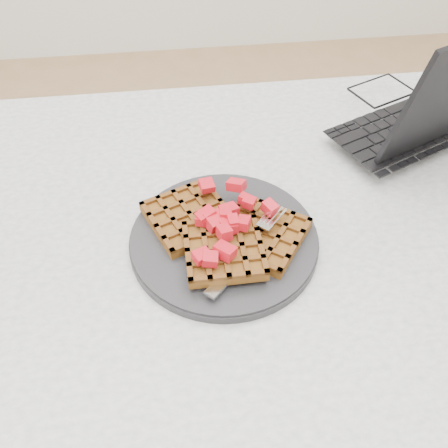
# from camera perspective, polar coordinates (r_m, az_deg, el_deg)

# --- Properties ---
(ground) EXTENTS (4.00, 4.00, 0.00)m
(ground) POSITION_cam_1_polar(r_m,az_deg,el_deg) (1.37, 2.65, -22.66)
(ground) COLOR tan
(ground) RESTS_ON ground
(table) EXTENTS (1.20, 0.80, 0.75)m
(table) POSITION_cam_1_polar(r_m,az_deg,el_deg) (0.80, 4.19, -6.61)
(table) COLOR silver
(table) RESTS_ON ground
(plate) EXTENTS (0.26, 0.26, 0.02)m
(plate) POSITION_cam_1_polar(r_m,az_deg,el_deg) (0.70, 0.00, -1.80)
(plate) COLOR black
(plate) RESTS_ON table
(waffles) EXTENTS (0.24, 0.20, 0.03)m
(waffles) POSITION_cam_1_polar(r_m,az_deg,el_deg) (0.68, 0.05, -0.97)
(waffles) COLOR brown
(waffles) RESTS_ON plate
(strawberry_pile) EXTENTS (0.15, 0.15, 0.02)m
(strawberry_pile) POSITION_cam_1_polar(r_m,az_deg,el_deg) (0.66, 0.00, 0.83)
(strawberry_pile) COLOR #AA0615
(strawberry_pile) RESTS_ON waffles
(fork) EXTENTS (0.14, 0.15, 0.02)m
(fork) POSITION_cam_1_polar(r_m,az_deg,el_deg) (0.66, 3.21, -2.82)
(fork) COLOR silver
(fork) RESTS_ON plate
(laptop) EXTENTS (0.40, 0.36, 0.24)m
(laptop) POSITION_cam_1_polar(r_m,az_deg,el_deg) (0.95, 21.23, 12.33)
(laptop) COLOR black
(laptop) RESTS_ON table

